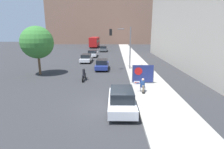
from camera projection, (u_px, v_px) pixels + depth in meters
The scene contains 15 objects.
ground_plane at pixel (109, 107), 12.32m from camera, with size 160.00×160.00×0.00m, color #303033.
sidewalk_curb at pixel (137, 66), 26.80m from camera, with size 3.67×90.00×0.16m, color #A8A399.
building_backdrop_far at pixel (109, 17), 75.88m from camera, with size 52.00×12.00×22.85m.
seated_protester at pixel (143, 85), 14.89m from camera, with size 0.98×0.77×1.18m.
jogger_on_sidewalk at pixel (141, 73), 17.94m from camera, with size 0.34×0.34×1.79m.
protest_banner at pixel (143, 74), 17.28m from camera, with size 2.16×0.06×1.86m.
traffic_light_pole at pixel (123, 41), 23.31m from camera, with size 2.91×2.68×5.67m.
parked_car_curbside at pixel (122, 99), 11.83m from camera, with size 1.76×4.33×1.50m.
car_on_road_nearest at pixel (102, 64), 24.48m from camera, with size 1.70×4.17×1.43m.
car_on_road_midblock at pixel (86, 58), 30.43m from camera, with size 1.72×4.48×1.39m.
car_on_road_distant at pixel (93, 53), 36.86m from camera, with size 1.85×4.52×1.41m.
car_on_road_far_lane at pixel (103, 49), 46.70m from camera, with size 1.90×4.64×1.47m.
city_bus_on_road at pixel (95, 41), 58.91m from camera, with size 2.49×10.52×3.33m.
motorcycle_on_road at pixel (84, 75), 19.10m from camera, with size 0.28×2.22×1.31m.
street_tree_near_curb at pixel (37, 42), 20.85m from camera, with size 3.85×3.85×5.87m.
Camera 1 is at (0.35, -11.39, 5.22)m, focal length 28.00 mm.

